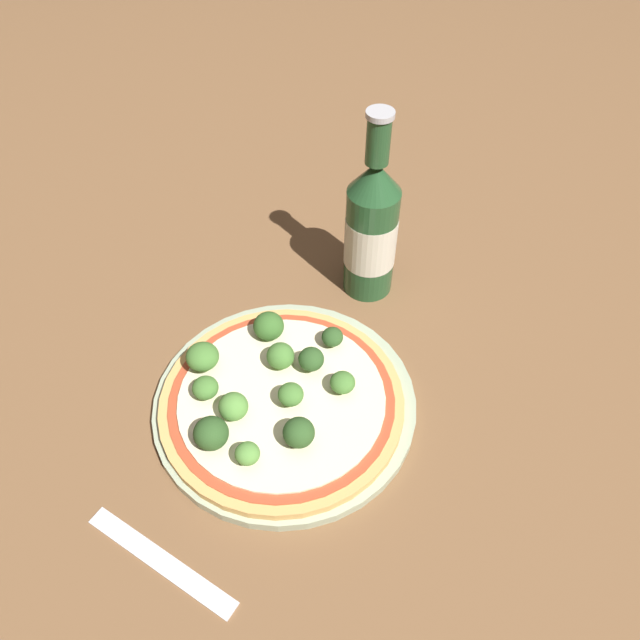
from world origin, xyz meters
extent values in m
plane|color=brown|center=(0.00, 0.00, 0.00)|extent=(3.00, 3.00, 0.00)
cylinder|color=#A3B293|center=(0.00, 0.01, 0.01)|extent=(0.28, 0.28, 0.01)
cylinder|color=tan|center=(-0.01, 0.01, 0.02)|extent=(0.26, 0.26, 0.01)
cylinder|color=#B74728|center=(-0.01, 0.01, 0.02)|extent=(0.24, 0.24, 0.00)
cylinder|color=beige|center=(-0.01, 0.01, 0.02)|extent=(0.22, 0.22, 0.00)
cylinder|color=#89A866|center=(0.03, 0.03, 0.03)|extent=(0.01, 0.01, 0.01)
ellipsoid|color=#477A33|center=(0.03, 0.03, 0.04)|extent=(0.03, 0.03, 0.03)
cylinder|color=#89A866|center=(-0.09, 0.03, 0.03)|extent=(0.01, 0.01, 0.01)
ellipsoid|color=#2D5123|center=(-0.09, 0.03, 0.04)|extent=(0.03, 0.03, 0.03)
cylinder|color=#89A866|center=(-0.02, 0.10, 0.03)|extent=(0.01, 0.01, 0.01)
ellipsoid|color=#477A33|center=(-0.02, 0.10, 0.04)|extent=(0.04, 0.04, 0.03)
cylinder|color=#89A866|center=(0.04, 0.00, 0.03)|extent=(0.01, 0.01, 0.01)
ellipsoid|color=#2D5123|center=(0.04, 0.00, 0.04)|extent=(0.03, 0.03, 0.02)
cylinder|color=#89A866|center=(-0.05, 0.03, 0.03)|extent=(0.01, 0.01, 0.01)
ellipsoid|color=#568E3D|center=(-0.05, 0.03, 0.04)|extent=(0.03, 0.03, 0.03)
cylinder|color=#89A866|center=(-0.04, -0.04, 0.03)|extent=(0.01, 0.01, 0.01)
ellipsoid|color=#2D5123|center=(-0.04, -0.04, 0.05)|extent=(0.03, 0.03, 0.03)
cylinder|color=#89A866|center=(-0.09, -0.01, 0.03)|extent=(0.01, 0.01, 0.01)
ellipsoid|color=#568E3D|center=(-0.09, -0.01, 0.04)|extent=(0.02, 0.02, 0.02)
cylinder|color=#89A866|center=(0.08, 0.00, 0.03)|extent=(0.01, 0.01, 0.01)
ellipsoid|color=#2D5123|center=(0.08, 0.00, 0.04)|extent=(0.02, 0.02, 0.02)
cylinder|color=#89A866|center=(0.05, 0.07, 0.03)|extent=(0.01, 0.01, 0.01)
ellipsoid|color=#386628|center=(0.05, 0.07, 0.04)|extent=(0.03, 0.03, 0.03)
cylinder|color=#89A866|center=(-0.01, -0.01, 0.03)|extent=(0.01, 0.01, 0.01)
ellipsoid|color=#477A33|center=(-0.01, -0.01, 0.04)|extent=(0.03, 0.03, 0.02)
cylinder|color=#89A866|center=(0.04, -0.04, 0.03)|extent=(0.01, 0.01, 0.01)
ellipsoid|color=#477A33|center=(0.04, -0.04, 0.04)|extent=(0.03, 0.03, 0.02)
cylinder|color=#89A866|center=(-0.05, 0.07, 0.03)|extent=(0.01, 0.01, 0.01)
ellipsoid|color=#477A33|center=(-0.05, 0.07, 0.04)|extent=(0.03, 0.03, 0.02)
cylinder|color=#234C28|center=(0.21, 0.03, 0.07)|extent=(0.06, 0.06, 0.15)
cylinder|color=beige|center=(0.21, 0.03, 0.08)|extent=(0.06, 0.06, 0.07)
cone|color=#234C28|center=(0.21, 0.03, 0.17)|extent=(0.06, 0.06, 0.04)
cylinder|color=#234C28|center=(0.21, 0.03, 0.21)|extent=(0.03, 0.03, 0.05)
cylinder|color=#B2B2B7|center=(0.21, 0.03, 0.24)|extent=(0.03, 0.03, 0.01)
cube|color=silver|center=(-0.20, 0.00, 0.00)|extent=(0.02, 0.17, 0.00)
camera|label=1|loc=(-0.30, -0.24, 0.57)|focal=35.00mm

